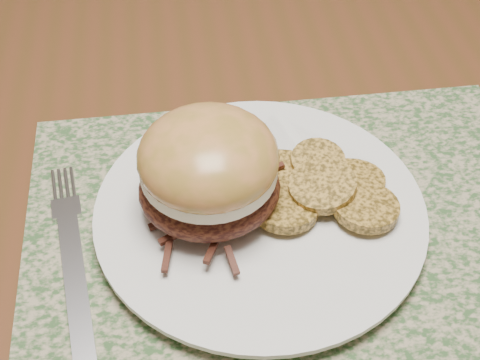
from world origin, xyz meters
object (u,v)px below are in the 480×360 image
Objects in this scene: dinner_plate at (260,213)px; fork at (72,255)px; dining_table at (390,208)px; pork_sandwich at (209,170)px.

dinner_plate is 0.16m from fork.
fork is at bearing -172.87° from dinner_plate.
fork reaches higher than dining_table.
dining_table is 0.24m from pork_sandwich.
pork_sandwich is (-0.04, 0.01, 0.05)m from dinner_plate.
dinner_plate is 1.27× the size of fork.
fork is at bearing -174.90° from pork_sandwich.
pork_sandwich reaches higher than dining_table.
pork_sandwich reaches higher than dinner_plate.
dining_table is 0.19m from dinner_plate.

